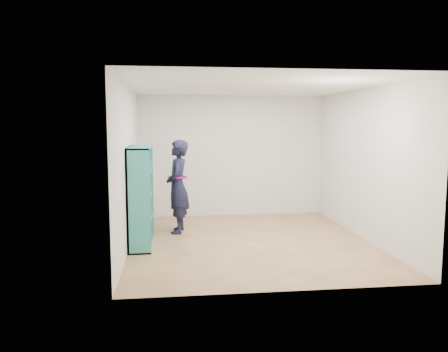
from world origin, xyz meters
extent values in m
plane|color=brown|center=(0.00, 0.00, 0.00)|extent=(4.50, 4.50, 0.00)
plane|color=white|center=(0.00, 0.00, 2.60)|extent=(4.50, 4.50, 0.00)
cube|color=beige|center=(-2.00, 0.00, 1.30)|extent=(0.02, 4.50, 2.60)
cube|color=beige|center=(2.00, 0.00, 1.30)|extent=(0.02, 4.50, 2.60)
cube|color=beige|center=(0.00, 2.25, 1.30)|extent=(4.00, 0.02, 2.60)
cube|color=beige|center=(0.00, -2.25, 1.30)|extent=(4.00, 0.02, 2.60)
cube|color=teal|center=(-1.81, -0.53, 0.81)|extent=(0.35, 0.03, 1.62)
cube|color=teal|center=(-1.81, 0.66, 0.81)|extent=(0.35, 0.03, 1.62)
cube|color=teal|center=(-1.81, 0.06, 0.01)|extent=(0.35, 1.22, 0.03)
cube|color=teal|center=(-1.81, 0.06, 1.61)|extent=(0.35, 1.22, 0.03)
cube|color=teal|center=(-1.98, 0.06, 0.81)|extent=(0.03, 1.22, 1.62)
cube|color=teal|center=(-1.81, -0.13, 0.81)|extent=(0.33, 0.03, 1.57)
cube|color=teal|center=(-1.81, 0.26, 0.81)|extent=(0.33, 0.03, 1.57)
cube|color=teal|center=(-1.81, 0.06, 0.42)|extent=(0.33, 1.17, 0.03)
cube|color=teal|center=(-1.81, 0.06, 0.81)|extent=(0.33, 1.17, 0.03)
cube|color=teal|center=(-1.81, 0.06, 1.20)|extent=(0.33, 1.17, 0.03)
cube|color=beige|center=(-1.79, -0.33, 0.08)|extent=(0.22, 0.14, 0.09)
cube|color=black|center=(-1.78, -0.38, 0.55)|extent=(0.18, 0.16, 0.24)
cube|color=maroon|center=(-1.78, -0.38, 0.97)|extent=(0.18, 0.16, 0.28)
cube|color=silver|center=(-1.79, -0.33, 1.24)|extent=(0.22, 0.14, 0.06)
cube|color=navy|center=(-1.78, 0.00, 0.15)|extent=(0.18, 0.16, 0.22)
cube|color=brown|center=(-1.78, 0.00, 0.55)|extent=(0.18, 0.16, 0.24)
cube|color=#BFB28C|center=(-1.79, 0.06, 0.85)|extent=(0.22, 0.14, 0.06)
cube|color=#26594C|center=(-1.78, 0.00, 1.36)|extent=(0.18, 0.16, 0.29)
cube|color=beige|center=(-1.78, 0.39, 0.18)|extent=(0.18, 0.16, 0.29)
cube|color=black|center=(-1.79, 0.45, 0.46)|extent=(0.22, 0.14, 0.06)
cube|color=maroon|center=(-1.78, 0.39, 0.94)|extent=(0.18, 0.16, 0.24)
cube|color=silver|center=(-1.78, 0.39, 1.34)|extent=(0.18, 0.16, 0.24)
imported|color=black|center=(-1.20, 0.81, 0.85)|extent=(0.47, 0.66, 1.70)
torus|color=#9A0B6C|center=(-1.20, 0.81, 1.02)|extent=(0.39, 0.39, 0.04)
cube|color=silver|center=(-1.34, 0.90, 0.96)|extent=(0.02, 0.10, 0.14)
cube|color=black|center=(-1.34, 0.90, 0.96)|extent=(0.02, 0.10, 0.14)
camera|label=1|loc=(-1.32, -7.12, 1.97)|focal=35.00mm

